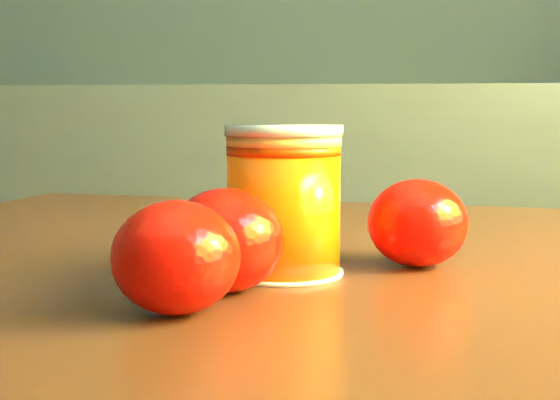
# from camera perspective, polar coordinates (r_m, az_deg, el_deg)

# --- Properties ---
(kitchen_counter) EXTENTS (3.15, 0.60, 0.90)m
(kitchen_counter) POSITION_cam_1_polar(r_m,az_deg,el_deg) (2.02, -18.64, -5.14)
(kitchen_counter) COLOR #4E4E53
(kitchen_counter) RESTS_ON ground
(table) EXTENTS (1.05, 0.79, 0.75)m
(table) POSITION_cam_1_polar(r_m,az_deg,el_deg) (0.61, 8.53, -13.25)
(table) COLOR #572A15
(table) RESTS_ON ground
(juice_glass) EXTENTS (0.08, 0.08, 0.10)m
(juice_glass) POSITION_cam_1_polar(r_m,az_deg,el_deg) (0.53, 0.27, -0.11)
(juice_glass) COLOR #FD5A05
(juice_glass) RESTS_ON table
(orange_front) EXTENTS (0.08, 0.08, 0.06)m
(orange_front) POSITION_cam_1_polar(r_m,az_deg,el_deg) (0.49, -4.00, -2.96)
(orange_front) COLOR #FF1305
(orange_front) RESTS_ON table
(orange_back) EXTENTS (0.08, 0.08, 0.06)m
(orange_back) POSITION_cam_1_polar(r_m,az_deg,el_deg) (0.57, 10.03, -1.67)
(orange_back) COLOR #FF1305
(orange_back) RESTS_ON table
(orange_extra) EXTENTS (0.08, 0.08, 0.06)m
(orange_extra) POSITION_cam_1_polar(r_m,az_deg,el_deg) (0.44, -7.61, -4.18)
(orange_extra) COLOR #FF1305
(orange_extra) RESTS_ON table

